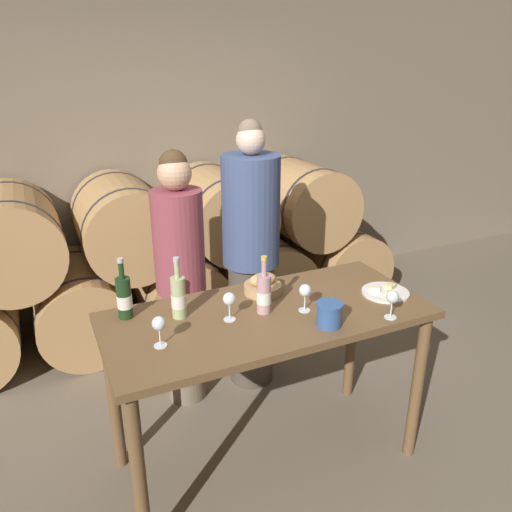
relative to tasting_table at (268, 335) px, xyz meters
The scene contains 16 objects.
ground_plane 0.81m from the tasting_table, ahead, with size 10.00×10.00×0.00m, color #726654.
stone_wall_back 2.41m from the tasting_table, 90.00° to the left, with size 10.00×0.12×3.20m.
barrel_stack 1.72m from the tasting_table, 90.00° to the left, with size 3.80×0.90×1.30m.
tasting_table is the anchor object (origin of this frame).
person_left 0.78m from the tasting_table, 107.40° to the left, with size 0.31×0.31×1.65m.
person_right 0.79m from the tasting_table, 72.09° to the left, with size 0.37×0.37×1.79m.
wine_bottle_red 0.74m from the tasting_table, 159.51° to the left, with size 0.07×0.07×0.31m.
wine_bottle_white 0.50m from the tasting_table, 161.39° to the left, with size 0.07×0.07×0.31m.
wine_bottle_rose 0.23m from the tasting_table, 153.15° to the left, with size 0.07×0.07×0.30m.
blue_crock 0.37m from the tasting_table, 50.32° to the right, with size 0.13×0.13×0.12m.
bread_basket 0.28m from the tasting_table, 71.56° to the left, with size 0.21×0.21×0.11m.
cheese_plate 0.69m from the tasting_table, ahead, with size 0.25×0.25×0.04m.
wine_glass_far_left 0.62m from the tasting_table, behind, with size 0.06×0.06×0.14m.
wine_glass_left 0.31m from the tasting_table, behind, with size 0.06×0.06×0.14m.
wine_glass_center 0.30m from the tasting_table, 20.01° to the right, with size 0.06×0.06×0.14m.
wine_glass_right 0.65m from the tasting_table, 30.25° to the right, with size 0.06×0.06×0.14m.
Camera 1 is at (-0.99, -1.99, 2.12)m, focal length 35.00 mm.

